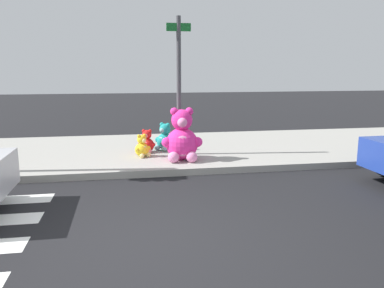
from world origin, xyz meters
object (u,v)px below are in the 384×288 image
object	(u,v)px
sign_pole	(179,83)
plush_yellow	(142,148)
plush_red	(147,143)
plush_teal	(165,139)
plush_pink_large	(182,139)

from	to	relation	value
sign_pole	plush_yellow	xyz separation A→B (m)	(-0.89, -0.12, -1.48)
sign_pole	plush_red	size ratio (longest dim) A/B	5.57
plush_red	plush_yellow	size ratio (longest dim) A/B	1.07
plush_red	plush_teal	xyz separation A→B (m)	(0.46, 0.23, 0.05)
plush_pink_large	plush_red	bearing A→B (deg)	128.71
sign_pole	plush_pink_large	size ratio (longest dim) A/B	2.70
plush_pink_large	plush_red	world-z (taller)	plush_pink_large
plush_teal	plush_yellow	xyz separation A→B (m)	(-0.59, -0.69, -0.06)
plush_red	plush_yellow	xyz separation A→B (m)	(-0.13, -0.46, -0.02)
plush_pink_large	sign_pole	bearing A→B (deg)	88.39
plush_pink_large	plush_red	xyz separation A→B (m)	(-0.74, 0.93, -0.24)
plush_yellow	sign_pole	bearing A→B (deg)	7.78
plush_red	plush_teal	distance (m)	0.52
plush_teal	sign_pole	bearing A→B (deg)	-62.58
plush_pink_large	plush_teal	xyz separation A→B (m)	(-0.28, 1.16, -0.20)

